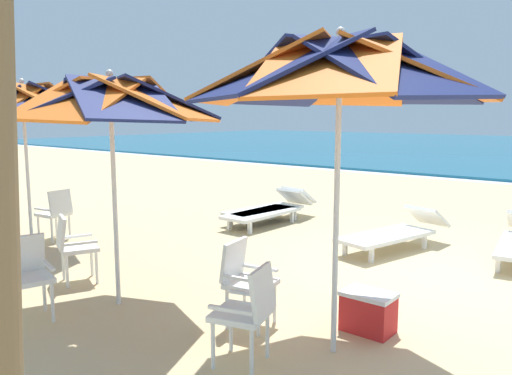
{
  "coord_description": "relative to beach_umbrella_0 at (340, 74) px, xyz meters",
  "views": [
    {
      "loc": [
        2.12,
        -6.2,
        2.11
      ],
      "look_at": [
        -2.73,
        -0.25,
        1.0
      ],
      "focal_mm": 35.24,
      "sensor_mm": 36.0,
      "label": 1
    }
  ],
  "objects": [
    {
      "name": "beach_umbrella_1",
      "position": [
        -2.46,
        -0.53,
        -0.2
      ],
      "size": [
        2.36,
        2.36,
        2.59
      ],
      "color": "silver",
      "rests_on": "ground"
    },
    {
      "name": "plastic_chair_0",
      "position": [
        -0.44,
        -0.67,
        -1.95
      ],
      "size": [
        0.57,
        0.55,
        0.87
      ],
      "color": "white",
      "rests_on": "ground"
    },
    {
      "name": "sun_lounger_3",
      "position": [
        -3.86,
        4.09,
        -2.17
      ],
      "size": [
        0.86,
        2.2,
        0.62
      ],
      "color": "white",
      "rests_on": "ground"
    },
    {
      "name": "beach_umbrella_2",
      "position": [
        -5.51,
        0.01,
        -0.15
      ],
      "size": [
        2.35,
        2.35,
        2.66
      ],
      "color": "silver",
      "rests_on": "ground"
    },
    {
      "name": "cooler_box",
      "position": [
        0.05,
        0.58,
        -2.25
      ],
      "size": [
        0.5,
        0.34,
        0.4
      ],
      "color": "red",
      "rests_on": "ground"
    },
    {
      "name": "plastic_chair_3",
      "position": [
        -2.86,
        -1.36,
        -1.95
      ],
      "size": [
        0.56,
        0.54,
        0.87
      ],
      "color": "white",
      "rests_on": "ground"
    },
    {
      "name": "beach_umbrella_0",
      "position": [
        0.0,
        0.0,
        0.0
      ],
      "size": [
        2.58,
        2.58,
        2.83
      ],
      "color": "silver",
      "rests_on": "ground"
    },
    {
      "name": "ground_plane",
      "position": [
        0.04,
        2.45,
        -2.45
      ],
      "size": [
        80.0,
        80.0,
        0.0
      ],
      "primitive_type": "plane",
      "color": "#D3B784"
    },
    {
      "name": "plastic_chair_5",
      "position": [
        -5.76,
        0.58,
        -1.95
      ],
      "size": [
        0.52,
        0.5,
        0.87
      ],
      "color": "white",
      "rests_on": "ground"
    },
    {
      "name": "sun_lounger_1",
      "position": [
        -1.03,
        3.62,
        -2.17
      ],
      "size": [
        1.12,
        2.23,
        0.62
      ],
      "color": "white",
      "rests_on": "ground"
    },
    {
      "name": "plastic_chair_1",
      "position": [
        -1.0,
        -0.06,
        -1.95
      ],
      "size": [
        0.54,
        0.52,
        0.87
      ],
      "color": "white",
      "rests_on": "ground"
    },
    {
      "name": "plastic_chair_2",
      "position": [
        -3.51,
        -0.45,
        -1.95
      ],
      "size": [
        0.58,
        0.6,
        0.87
      ],
      "color": "white",
      "rests_on": "ground"
    },
    {
      "name": "sun_lounger_2",
      "position": [
        -3.71,
        3.83,
        -2.17
      ],
      "size": [
        0.67,
        2.16,
        0.62
      ],
      "color": "white",
      "rests_on": "ground"
    }
  ]
}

